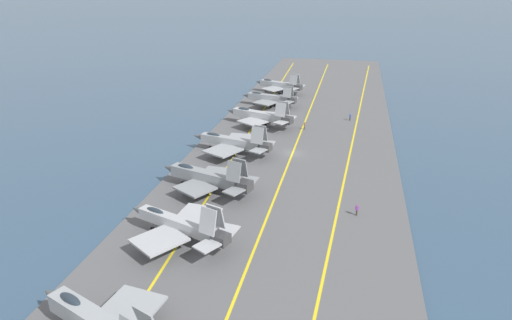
# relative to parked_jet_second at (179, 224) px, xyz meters

# --- Properties ---
(ground_plane) EXTENTS (2000.00, 2000.00, 0.00)m
(ground_plane) POSITION_rel_parked_jet_second_xyz_m (35.46, -9.98, -2.95)
(ground_plane) COLOR #334C66
(carrier_deck) EXTENTS (228.09, 40.23, 0.40)m
(carrier_deck) POSITION_rel_parked_jet_second_xyz_m (35.46, -9.98, -2.75)
(carrier_deck) COLOR #565659
(carrier_deck) RESTS_ON ground
(deck_stripe_foul_line) EXTENTS (205.05, 10.47, 0.01)m
(deck_stripe_foul_line) POSITION_rel_parked_jet_second_xyz_m (35.46, -21.05, -2.55)
(deck_stripe_foul_line) COLOR yellow
(deck_stripe_foul_line) RESTS_ON carrier_deck
(deck_stripe_centerline) EXTENTS (205.28, 0.36, 0.01)m
(deck_stripe_centerline) POSITION_rel_parked_jet_second_xyz_m (35.46, -9.98, -2.55)
(deck_stripe_centerline) COLOR yellow
(deck_stripe_centerline) RESTS_ON carrier_deck
(deck_stripe_edge_line) EXTENTS (205.21, 6.19, 0.01)m
(deck_stripe_edge_line) POSITION_rel_parked_jet_second_xyz_m (35.46, 1.08, -2.55)
(deck_stripe_edge_line) COLOR yellow
(deck_stripe_edge_line) RESTS_ON carrier_deck
(parked_jet_second) EXTENTS (14.01, 16.47, 6.59)m
(parked_jet_second) POSITION_rel_parked_jet_second_xyz_m (0.00, 0.00, 0.00)
(parked_jet_second) COLOR #A8AAAF
(parked_jet_second) RESTS_ON carrier_deck
(parked_jet_third) EXTENTS (12.25, 17.14, 6.52)m
(parked_jet_third) POSITION_rel_parked_jet_second_xyz_m (15.47, 1.30, -0.07)
(parked_jet_third) COLOR gray
(parked_jet_third) RESTS_ON carrier_deck
(parked_jet_fourth) EXTENTS (14.28, 17.32, 6.39)m
(parked_jet_fourth) POSITION_rel_parked_jet_second_xyz_m (33.04, 1.66, -0.20)
(parked_jet_fourth) COLOR #93999E
(parked_jet_fourth) RESTS_ON carrier_deck
(parked_jet_fifth) EXTENTS (12.40, 17.51, 6.55)m
(parked_jet_fifth) POSITION_rel_parked_jet_second_xyz_m (51.73, 0.13, -0.04)
(parked_jet_fifth) COLOR #A8AAAF
(parked_jet_fifth) RESTS_ON carrier_deck
(parked_jet_sixth) EXTENTS (11.88, 15.66, 5.81)m
(parked_jet_sixth) POSITION_rel_parked_jet_second_xyz_m (69.45, 1.04, -0.21)
(parked_jet_sixth) COLOR gray
(parked_jet_sixth) RESTS_ON carrier_deck
(parked_jet_seventh) EXTENTS (13.23, 15.82, 6.28)m
(parked_jet_seventh) POSITION_rel_parked_jet_second_xyz_m (84.66, 1.09, 0.06)
(parked_jet_seventh) COLOR #9EA3A8
(parked_jet_seventh) RESTS_ON carrier_deck
(crew_purple_vest) EXTENTS (0.40, 0.46, 1.79)m
(crew_purple_vest) POSITION_rel_parked_jet_second_xyz_m (12.11, -22.72, -1.57)
(crew_purple_vest) COLOR #383328
(crew_purple_vest) RESTS_ON carrier_deck
(crew_brown_vest) EXTENTS (0.45, 0.45, 1.75)m
(crew_brown_vest) POSITION_rel_parked_jet_second_xyz_m (51.21, -10.54, -1.59)
(crew_brown_vest) COLOR #4C473D
(crew_brown_vest) RESTS_ON carrier_deck
(crew_blue_vest) EXTENTS (0.28, 0.39, 1.79)m
(crew_blue_vest) POSITION_rel_parked_jet_second_xyz_m (60.74, -20.57, -1.57)
(crew_blue_vest) COLOR #232328
(crew_blue_vest) RESTS_ON carrier_deck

